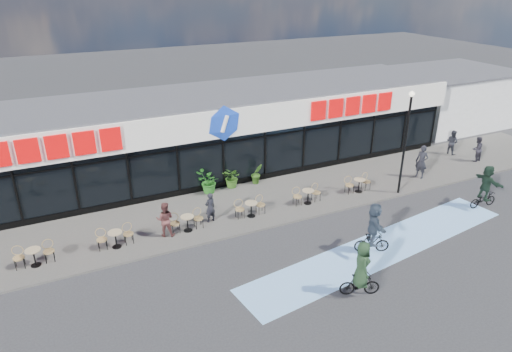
{
  "coord_description": "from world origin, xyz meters",
  "views": [
    {
      "loc": [
        -8.1,
        -14.3,
        10.83
      ],
      "look_at": [
        0.3,
        3.5,
        2.08
      ],
      "focal_mm": 32.0,
      "sensor_mm": 36.0,
      "label": 1
    }
  ],
  "objects_px": {
    "potted_plant_right": "(257,174)",
    "pedestrian_c": "(477,149)",
    "patron_right": "(165,219)",
    "pedestrian_b": "(452,142)",
    "pedestrian_a": "(422,162)",
    "patron_left": "(210,207)",
    "cyclist_b": "(485,188)",
    "potted_plant_left": "(232,177)",
    "potted_plant_mid": "(208,182)",
    "cyclist_a": "(374,228)",
    "lamp_post": "(406,135)"
  },
  "relations": [
    {
      "from": "potted_plant_right",
      "to": "pedestrian_c",
      "type": "height_order",
      "value": "pedestrian_c"
    },
    {
      "from": "potted_plant_right",
      "to": "pedestrian_b",
      "type": "relative_size",
      "value": 0.72
    },
    {
      "from": "potted_plant_mid",
      "to": "pedestrian_b",
      "type": "distance_m",
      "value": 16.24
    },
    {
      "from": "pedestrian_a",
      "to": "pedestrian_c",
      "type": "distance_m",
      "value": 4.94
    },
    {
      "from": "potted_plant_mid",
      "to": "potted_plant_right",
      "type": "height_order",
      "value": "potted_plant_mid"
    },
    {
      "from": "pedestrian_a",
      "to": "potted_plant_right",
      "type": "bearing_deg",
      "value": -130.59
    },
    {
      "from": "potted_plant_right",
      "to": "patron_left",
      "type": "relative_size",
      "value": 0.78
    },
    {
      "from": "cyclist_b",
      "to": "potted_plant_left",
      "type": "bearing_deg",
      "value": 145.37
    },
    {
      "from": "patron_right",
      "to": "cyclist_b",
      "type": "xyz_separation_m",
      "value": [
        15.24,
        -3.95,
        0.15
      ]
    },
    {
      "from": "potted_plant_right",
      "to": "pedestrian_c",
      "type": "xyz_separation_m",
      "value": [
        13.74,
        -2.85,
        0.22
      ]
    },
    {
      "from": "cyclist_a",
      "to": "potted_plant_left",
      "type": "bearing_deg",
      "value": 109.62
    },
    {
      "from": "lamp_post",
      "to": "cyclist_b",
      "type": "distance_m",
      "value": 4.68
    },
    {
      "from": "patron_left",
      "to": "cyclist_a",
      "type": "relative_size",
      "value": 0.65
    },
    {
      "from": "potted_plant_right",
      "to": "cyclist_a",
      "type": "relative_size",
      "value": 0.5
    },
    {
      "from": "potted_plant_right",
      "to": "cyclist_b",
      "type": "height_order",
      "value": "cyclist_b"
    },
    {
      "from": "lamp_post",
      "to": "cyclist_a",
      "type": "xyz_separation_m",
      "value": [
        -4.82,
        -3.84,
        -2.2
      ]
    },
    {
      "from": "potted_plant_right",
      "to": "pedestrian_a",
      "type": "distance_m",
      "value": 9.41
    },
    {
      "from": "patron_right",
      "to": "pedestrian_b",
      "type": "distance_m",
      "value": 19.5
    },
    {
      "from": "patron_left",
      "to": "pedestrian_a",
      "type": "xyz_separation_m",
      "value": [
        12.64,
        -0.29,
        0.22
      ]
    },
    {
      "from": "potted_plant_mid",
      "to": "pedestrian_c",
      "type": "height_order",
      "value": "pedestrian_c"
    },
    {
      "from": "potted_plant_mid",
      "to": "cyclist_a",
      "type": "xyz_separation_m",
      "value": [
        4.37,
        -8.1,
        0.4
      ]
    },
    {
      "from": "potted_plant_left",
      "to": "cyclist_b",
      "type": "height_order",
      "value": "cyclist_b"
    },
    {
      "from": "patron_left",
      "to": "potted_plant_left",
      "type": "bearing_deg",
      "value": -143.96
    },
    {
      "from": "potted_plant_left",
      "to": "pedestrian_a",
      "type": "xyz_separation_m",
      "value": [
        10.25,
        -3.35,
        0.38
      ]
    },
    {
      "from": "potted_plant_left",
      "to": "potted_plant_right",
      "type": "bearing_deg",
      "value": -3.22
    },
    {
      "from": "potted_plant_left",
      "to": "potted_plant_right",
      "type": "relative_size",
      "value": 1.0
    },
    {
      "from": "pedestrian_b",
      "to": "pedestrian_c",
      "type": "relative_size",
      "value": 1.0
    },
    {
      "from": "potted_plant_left",
      "to": "patron_left",
      "type": "xyz_separation_m",
      "value": [
        -2.39,
        -3.05,
        0.16
      ]
    },
    {
      "from": "potted_plant_mid",
      "to": "pedestrian_c",
      "type": "relative_size",
      "value": 0.81
    },
    {
      "from": "patron_right",
      "to": "pedestrian_a",
      "type": "height_order",
      "value": "pedestrian_a"
    },
    {
      "from": "pedestrian_a",
      "to": "cyclist_a",
      "type": "height_order",
      "value": "cyclist_a"
    },
    {
      "from": "patron_left",
      "to": "patron_right",
      "type": "bearing_deg",
      "value": -7.43
    },
    {
      "from": "cyclist_b",
      "to": "pedestrian_c",
      "type": "bearing_deg",
      "value": 44.11
    },
    {
      "from": "potted_plant_mid",
      "to": "pedestrian_c",
      "type": "bearing_deg",
      "value": -9.52
    },
    {
      "from": "pedestrian_b",
      "to": "pedestrian_a",
      "type": "bearing_deg",
      "value": 104.75
    },
    {
      "from": "potted_plant_left",
      "to": "potted_plant_mid",
      "type": "bearing_deg",
      "value": -174.4
    },
    {
      "from": "cyclist_b",
      "to": "pedestrian_a",
      "type": "bearing_deg",
      "value": 95.34
    },
    {
      "from": "potted_plant_mid",
      "to": "patron_right",
      "type": "bearing_deg",
      "value": -134.5
    },
    {
      "from": "potted_plant_left",
      "to": "pedestrian_a",
      "type": "relative_size",
      "value": 0.61
    },
    {
      "from": "lamp_post",
      "to": "pedestrian_a",
      "type": "distance_m",
      "value": 3.54
    },
    {
      "from": "potted_plant_mid",
      "to": "pedestrian_b",
      "type": "relative_size",
      "value": 0.81
    },
    {
      "from": "pedestrian_b",
      "to": "cyclist_a",
      "type": "relative_size",
      "value": 0.69
    },
    {
      "from": "patron_left",
      "to": "pedestrian_c",
      "type": "relative_size",
      "value": 0.93
    },
    {
      "from": "pedestrian_a",
      "to": "lamp_post",
      "type": "bearing_deg",
      "value": -87.16
    },
    {
      "from": "pedestrian_a",
      "to": "patron_right",
      "type": "bearing_deg",
      "value": -110.12
    },
    {
      "from": "potted_plant_left",
      "to": "pedestrian_a",
      "type": "height_order",
      "value": "pedestrian_a"
    },
    {
      "from": "potted_plant_mid",
      "to": "potted_plant_right",
      "type": "distance_m",
      "value": 2.87
    },
    {
      "from": "lamp_post",
      "to": "patron_left",
      "type": "height_order",
      "value": "lamp_post"
    },
    {
      "from": "pedestrian_c",
      "to": "cyclist_a",
      "type": "relative_size",
      "value": 0.69
    },
    {
      "from": "patron_right",
      "to": "pedestrian_b",
      "type": "relative_size",
      "value": 1.03
    }
  ]
}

